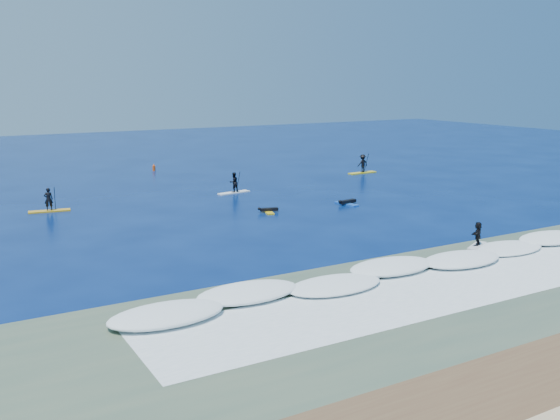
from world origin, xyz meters
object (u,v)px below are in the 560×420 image
prone_paddler_far (347,202)px  wave_surfer (478,235)px  prone_paddler_near (268,210)px  marker_buoy (154,168)px  sup_paddler_center (234,184)px  sup_paddler_left (49,203)px  sup_paddler_right (363,165)px

prone_paddler_far → wave_surfer: (-1.16, -14.01, 0.66)m
prone_paddler_near → marker_buoy: bearing=15.4°
sup_paddler_center → marker_buoy: 15.83m
sup_paddler_left → prone_paddler_near: size_ratio=1.51×
sup_paddler_right → sup_paddler_center: bearing=-170.7°
prone_paddler_far → sup_paddler_right: bearing=-49.1°
sup_paddler_right → marker_buoy: bearing=142.3°
sup_paddler_right → prone_paddler_far: (-10.77, -12.19, -0.71)m
sup_paddler_right → wave_surfer: sup_paddler_right is taller
prone_paddler_near → marker_buoy: size_ratio=2.56×
sup_paddler_right → wave_surfer: (-11.93, -26.21, -0.05)m
sup_paddler_center → sup_paddler_right: size_ratio=0.92×
sup_paddler_center → prone_paddler_far: (5.39, -8.59, -0.60)m
sup_paddler_right → marker_buoy: size_ratio=4.18×
sup_paddler_left → sup_paddler_right: 31.13m
sup_paddler_center → wave_surfer: size_ratio=1.46×
sup_paddler_center → marker_buoy: bearing=86.7°
sup_paddler_right → prone_paddler_near: size_ratio=1.63×
prone_paddler_far → prone_paddler_near: bearing=77.9°
sup_paddler_left → prone_paddler_near: sup_paddler_left is taller
prone_paddler_near → prone_paddler_far: bearing=-80.1°
prone_paddler_far → sup_paddler_center: bearing=24.5°
sup_paddler_left → prone_paddler_far: (20.14, -8.56, -0.48)m
sup_paddler_right → prone_paddler_far: sup_paddler_right is taller
sup_paddler_center → prone_paddler_near: (-1.19, -8.07, -0.62)m
sup_paddler_center → marker_buoy: size_ratio=3.87×
sup_paddler_right → prone_paddler_near: (-17.35, -11.68, -0.73)m
sup_paddler_left → prone_paddler_far: size_ratio=1.35×
prone_paddler_near → marker_buoy: (-0.41, 23.82, 0.20)m
sup_paddler_right → marker_buoy: 21.51m
sup_paddler_left → sup_paddler_center: 14.76m
wave_surfer → marker_buoy: wave_surfer is taller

